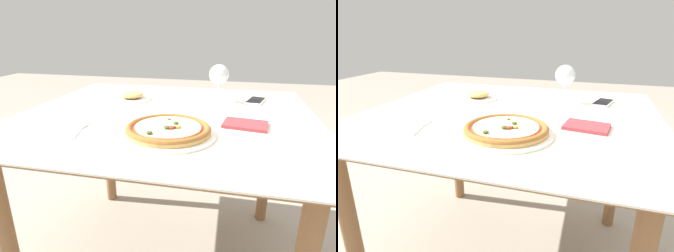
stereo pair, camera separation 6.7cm
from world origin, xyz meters
TOP-DOWN VIEW (x-y plane):
  - dining_table at (0.00, 0.00)m, footprint 1.16×1.06m
  - pizza_plate at (0.06, -0.24)m, footprint 0.31×0.31m
  - fork at (-0.24, -0.26)m, footprint 0.06×0.17m
  - wine_glass_far_left at (0.19, 0.24)m, footprint 0.09×0.09m
  - cell_phone at (0.37, 0.27)m, footprint 0.11×0.16m
  - side_plate at (-0.21, 0.18)m, footprint 0.18×0.18m
  - napkin_folded at (0.31, -0.09)m, footprint 0.17×0.13m

SIDE VIEW (x-z plane):
  - dining_table at x=0.00m, z-range 0.28..1.02m
  - fork at x=-0.24m, z-range 0.74..0.75m
  - cell_phone at x=0.37m, z-range 0.74..0.75m
  - napkin_folded at x=0.31m, z-range 0.74..0.75m
  - side_plate at x=-0.21m, z-range 0.74..0.78m
  - pizza_plate at x=0.06m, z-range 0.74..0.78m
  - wine_glass_far_left at x=0.19m, z-range 0.78..0.95m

